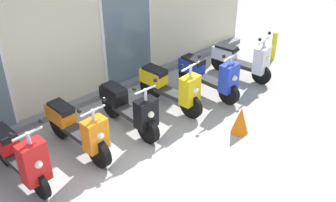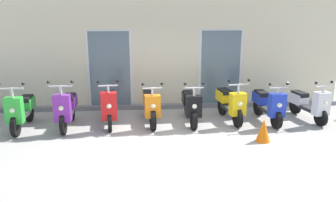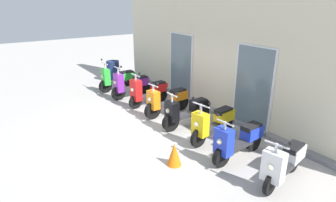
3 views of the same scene
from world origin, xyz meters
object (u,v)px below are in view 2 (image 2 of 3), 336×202
at_px(scooter_red, 109,106).
at_px(scooter_blue, 268,105).
at_px(scooter_purple, 67,108).
at_px(scooter_white, 309,103).
at_px(scooter_orange, 150,106).
at_px(scooter_yellow, 230,103).
at_px(scooter_black, 191,106).
at_px(traffic_cone, 263,130).
at_px(scooter_green, 21,110).

relative_size(scooter_red, scooter_blue, 0.97).
bearing_deg(scooter_red, scooter_blue, -0.85).
relative_size(scooter_purple, scooter_white, 1.05).
xyz_separation_m(scooter_orange, scooter_yellow, (2.08, -0.02, 0.03)).
xyz_separation_m(scooter_red, scooter_white, (5.22, -0.02, -0.04)).
distance_m(scooter_purple, scooter_black, 3.12).
bearing_deg(scooter_purple, traffic_cone, -15.83).
bearing_deg(scooter_red, scooter_purple, -173.71).
bearing_deg(scooter_black, traffic_cone, -45.23).
distance_m(scooter_yellow, scooter_blue, 0.98).
bearing_deg(scooter_yellow, scooter_white, -2.24).
xyz_separation_m(scooter_red, scooter_blue, (4.09, -0.06, -0.04)).
distance_m(scooter_orange, scooter_black, 1.04).
relative_size(scooter_white, traffic_cone, 2.88).
bearing_deg(scooter_black, scooter_purple, -177.14).
relative_size(scooter_black, scooter_blue, 1.01).
bearing_deg(traffic_cone, scooter_yellow, 104.82).
height_order(scooter_orange, traffic_cone, scooter_orange).
xyz_separation_m(scooter_orange, scooter_white, (4.18, -0.10, 0.00)).
relative_size(scooter_green, scooter_yellow, 1.02).
height_order(scooter_purple, scooter_black, scooter_purple).
xyz_separation_m(scooter_orange, scooter_blue, (3.05, -0.15, -0.00)).
bearing_deg(scooter_black, scooter_red, -178.85).
distance_m(scooter_purple, traffic_cone, 4.73).
distance_m(scooter_red, scooter_yellow, 3.12).
bearing_deg(scooter_blue, scooter_red, 179.15).
height_order(scooter_red, scooter_orange, scooter_red).
relative_size(scooter_red, scooter_yellow, 0.99).
height_order(scooter_orange, scooter_yellow, scooter_yellow).
bearing_deg(traffic_cone, scooter_black, 134.77).
bearing_deg(scooter_yellow, scooter_orange, 179.38).
height_order(scooter_orange, scooter_white, scooter_orange).
relative_size(scooter_yellow, scooter_blue, 0.98).
height_order(scooter_green, scooter_blue, scooter_green).
xyz_separation_m(scooter_orange, scooter_black, (1.04, -0.04, -0.01)).
bearing_deg(scooter_orange, scooter_purple, -174.50).
relative_size(scooter_yellow, traffic_cone, 3.01).
distance_m(scooter_black, scooter_blue, 2.02).
bearing_deg(scooter_orange, scooter_blue, -2.75).
distance_m(scooter_green, scooter_red, 2.12).
bearing_deg(scooter_yellow, scooter_red, -178.84).
xyz_separation_m(scooter_black, scooter_blue, (2.01, -0.10, 0.01)).
relative_size(scooter_purple, scooter_yellow, 1.00).
relative_size(scooter_purple, traffic_cone, 3.02).
bearing_deg(traffic_cone, scooter_red, 158.22).
bearing_deg(scooter_white, scooter_orange, 178.57).
height_order(scooter_red, scooter_black, scooter_red).
distance_m(scooter_orange, scooter_yellow, 2.08).
height_order(scooter_purple, traffic_cone, scooter_purple).
bearing_deg(scooter_red, scooter_white, -0.20).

